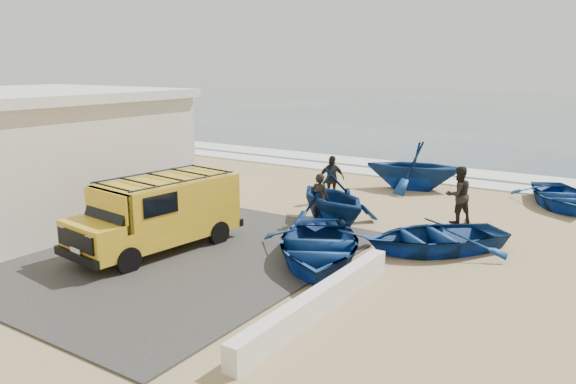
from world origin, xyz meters
The scene contains 16 objects.
ground centered at (0.00, 0.00, 0.00)m, with size 160.00×160.00×0.00m, color tan.
slab centered at (-2.00, -2.00, 0.03)m, with size 12.00×10.00×0.05m, color #3D3B38.
ocean centered at (0.00, 56.00, 0.00)m, with size 180.00×88.00×0.01m, color #385166.
surf_line centered at (0.00, 12.00, 0.03)m, with size 180.00×1.60×0.06m, color white.
surf_wash centered at (0.00, 14.50, 0.02)m, with size 180.00×2.20×0.04m, color white.
building centered at (-7.50, -2.00, 2.16)m, with size 8.40×9.40×4.30m.
parapet centered at (5.00, -3.00, 0.28)m, with size 0.35×6.00×0.55m, color silver.
van centered at (-0.86, -1.86, 1.13)m, with size 2.47×5.08×2.10m.
boat_near_left centered at (3.39, -0.32, 0.47)m, with size 3.26×4.57×0.95m, color navy.
boat_near_right centered at (5.67, 2.28, 0.42)m, with size 2.91×4.08×0.84m, color navy.
boat_mid_left centered at (1.91, 3.09, 0.94)m, with size 3.06×3.55×1.87m, color navy.
boat_far_left centered at (2.20, 9.59, 1.02)m, with size 3.33×3.86×2.03m, color navy.
boat_far_right centered at (7.84, 9.77, 0.42)m, with size 2.90×4.06×0.84m, color navy.
fisherman_front centered at (1.63, 2.80, 0.86)m, with size 0.63×0.41×1.73m, color black.
fisherman_middle centered at (5.31, 5.55, 0.95)m, with size 0.92×0.72×1.90m, color black.
fisherman_back centered at (0.39, 5.79, 0.89)m, with size 1.05×0.44×1.79m, color black.
Camera 1 is at (10.53, -12.58, 5.16)m, focal length 35.00 mm.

